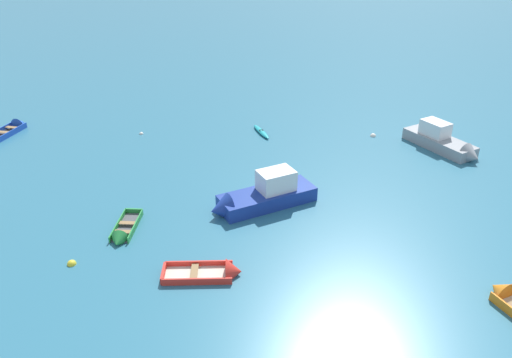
{
  "coord_description": "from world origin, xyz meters",
  "views": [
    {
      "loc": [
        -0.92,
        -6.14,
        14.39
      ],
      "look_at": [
        0.0,
        20.77,
        0.15
      ],
      "focal_mm": 33.96,
      "sensor_mm": 36.0,
      "label": 1
    }
  ],
  "objects_px": {
    "mooring_buoy_trailing": "(141,134)",
    "rowboat_blue_center": "(14,128)",
    "motor_launch_grey_near_right": "(444,142)",
    "kayak_turquoise_cluster_inner": "(261,132)",
    "rowboat_red_far_right": "(220,272)",
    "mooring_buoy_central": "(72,264)",
    "rowboat_green_foreground_center": "(122,235)",
    "mooring_buoy_between_boats_left": "(373,136)",
    "motor_launch_deep_blue_distant_center": "(261,196)"
  },
  "relations": [
    {
      "from": "rowboat_red_far_right",
      "to": "mooring_buoy_between_boats_left",
      "type": "xyz_separation_m",
      "value": [
        11.17,
        16.17,
        -0.16
      ]
    },
    {
      "from": "rowboat_blue_center",
      "to": "mooring_buoy_between_boats_left",
      "type": "relative_size",
      "value": 9.27
    },
    {
      "from": "mooring_buoy_between_boats_left",
      "to": "mooring_buoy_trailing",
      "type": "distance_m",
      "value": 17.83
    },
    {
      "from": "mooring_buoy_trailing",
      "to": "mooring_buoy_central",
      "type": "distance_m",
      "value": 16.15
    },
    {
      "from": "mooring_buoy_central",
      "to": "rowboat_blue_center",
      "type": "bearing_deg",
      "value": 119.1
    },
    {
      "from": "kayak_turquoise_cluster_inner",
      "to": "mooring_buoy_trailing",
      "type": "height_order",
      "value": "kayak_turquoise_cluster_inner"
    },
    {
      "from": "rowboat_red_far_right",
      "to": "motor_launch_deep_blue_distant_center",
      "type": "bearing_deg",
      "value": 70.95
    },
    {
      "from": "rowboat_red_far_right",
      "to": "mooring_buoy_central",
      "type": "xyz_separation_m",
      "value": [
        -7.12,
        1.06,
        -0.16
      ]
    },
    {
      "from": "rowboat_green_foreground_center",
      "to": "motor_launch_grey_near_right",
      "type": "xyz_separation_m",
      "value": [
        20.72,
        10.23,
        0.45
      ]
    },
    {
      "from": "kayak_turquoise_cluster_inner",
      "to": "rowboat_blue_center",
      "type": "height_order",
      "value": "rowboat_blue_center"
    },
    {
      "from": "motor_launch_deep_blue_distant_center",
      "to": "rowboat_red_far_right",
      "type": "bearing_deg",
      "value": -109.05
    },
    {
      "from": "rowboat_blue_center",
      "to": "kayak_turquoise_cluster_inner",
      "type": "bearing_deg",
      "value": -3.94
    },
    {
      "from": "kayak_turquoise_cluster_inner",
      "to": "motor_launch_grey_near_right",
      "type": "distance_m",
      "value": 13.39
    },
    {
      "from": "rowboat_blue_center",
      "to": "rowboat_red_far_right",
      "type": "bearing_deg",
      "value": -47.64
    },
    {
      "from": "motor_launch_deep_blue_distant_center",
      "to": "motor_launch_grey_near_right",
      "type": "xyz_separation_m",
      "value": [
        13.42,
        7.36,
        -0.05
      ]
    },
    {
      "from": "motor_launch_grey_near_right",
      "to": "rowboat_blue_center",
      "type": "bearing_deg",
      "value": 171.37
    },
    {
      "from": "motor_launch_deep_blue_distant_center",
      "to": "mooring_buoy_trailing",
      "type": "relative_size",
      "value": 20.72
    },
    {
      "from": "kayak_turquoise_cluster_inner",
      "to": "mooring_buoy_between_boats_left",
      "type": "distance_m",
      "value": 8.58
    },
    {
      "from": "mooring_buoy_between_boats_left",
      "to": "rowboat_red_far_right",
      "type": "bearing_deg",
      "value": -124.63
    },
    {
      "from": "motor_launch_deep_blue_distant_center",
      "to": "mooring_buoy_trailing",
      "type": "bearing_deg",
      "value": 128.3
    },
    {
      "from": "motor_launch_grey_near_right",
      "to": "mooring_buoy_central",
      "type": "distance_m",
      "value": 25.85
    },
    {
      "from": "rowboat_red_far_right",
      "to": "mooring_buoy_trailing",
      "type": "bearing_deg",
      "value": 111.09
    },
    {
      "from": "motor_launch_deep_blue_distant_center",
      "to": "kayak_turquoise_cluster_inner",
      "type": "bearing_deg",
      "value": 87.27
    },
    {
      "from": "kayak_turquoise_cluster_inner",
      "to": "rowboat_green_foreground_center",
      "type": "height_order",
      "value": "rowboat_green_foreground_center"
    },
    {
      "from": "kayak_turquoise_cluster_inner",
      "to": "rowboat_green_foreground_center",
      "type": "distance_m",
      "value": 15.86
    },
    {
      "from": "rowboat_blue_center",
      "to": "motor_launch_grey_near_right",
      "type": "distance_m",
      "value": 32.68
    },
    {
      "from": "motor_launch_deep_blue_distant_center",
      "to": "mooring_buoy_central",
      "type": "height_order",
      "value": "motor_launch_deep_blue_distant_center"
    },
    {
      "from": "rowboat_blue_center",
      "to": "rowboat_green_foreground_center",
      "type": "bearing_deg",
      "value": -52.57
    },
    {
      "from": "mooring_buoy_between_boats_left",
      "to": "mooring_buoy_trailing",
      "type": "relative_size",
      "value": 1.43
    },
    {
      "from": "motor_launch_deep_blue_distant_center",
      "to": "rowboat_red_far_right",
      "type": "relative_size",
      "value": 1.76
    },
    {
      "from": "kayak_turquoise_cluster_inner",
      "to": "rowboat_red_far_right",
      "type": "xyz_separation_m",
      "value": [
        -2.64,
        -17.05,
        0.03
      ]
    },
    {
      "from": "kayak_turquoise_cluster_inner",
      "to": "mooring_buoy_central",
      "type": "distance_m",
      "value": 18.74
    },
    {
      "from": "rowboat_blue_center",
      "to": "mooring_buoy_trailing",
      "type": "height_order",
      "value": "rowboat_blue_center"
    },
    {
      "from": "rowboat_red_far_right",
      "to": "mooring_buoy_between_boats_left",
      "type": "distance_m",
      "value": 19.65
    },
    {
      "from": "motor_launch_deep_blue_distant_center",
      "to": "motor_launch_grey_near_right",
      "type": "relative_size",
      "value": 1.06
    },
    {
      "from": "rowboat_green_foreground_center",
      "to": "motor_launch_grey_near_right",
      "type": "height_order",
      "value": "motor_launch_grey_near_right"
    },
    {
      "from": "rowboat_green_foreground_center",
      "to": "mooring_buoy_central",
      "type": "xyz_separation_m",
      "value": [
        -1.94,
        -2.2,
        -0.15
      ]
    },
    {
      "from": "rowboat_green_foreground_center",
      "to": "mooring_buoy_central",
      "type": "height_order",
      "value": "rowboat_green_foreground_center"
    },
    {
      "from": "mooring_buoy_between_boats_left",
      "to": "rowboat_blue_center",
      "type": "bearing_deg",
      "value": 175.44
    },
    {
      "from": "rowboat_green_foreground_center",
      "to": "rowboat_blue_center",
      "type": "xyz_separation_m",
      "value": [
        -11.59,
        15.14,
        0.04
      ]
    },
    {
      "from": "rowboat_green_foreground_center",
      "to": "rowboat_blue_center",
      "type": "distance_m",
      "value": 19.06
    },
    {
      "from": "mooring_buoy_trailing",
      "to": "mooring_buoy_between_boats_left",
      "type": "bearing_deg",
      "value": -3.32
    },
    {
      "from": "rowboat_blue_center",
      "to": "mooring_buoy_central",
      "type": "distance_m",
      "value": 19.84
    },
    {
      "from": "motor_launch_grey_near_right",
      "to": "kayak_turquoise_cluster_inner",
      "type": "bearing_deg",
      "value": 164.55
    },
    {
      "from": "rowboat_red_far_right",
      "to": "mooring_buoy_between_boats_left",
      "type": "height_order",
      "value": "rowboat_red_far_right"
    },
    {
      "from": "mooring_buoy_trailing",
      "to": "rowboat_blue_center",
      "type": "bearing_deg",
      "value": 173.28
    },
    {
      "from": "rowboat_green_foreground_center",
      "to": "mooring_buoy_central",
      "type": "distance_m",
      "value": 2.93
    },
    {
      "from": "kayak_turquoise_cluster_inner",
      "to": "rowboat_red_far_right",
      "type": "relative_size",
      "value": 0.78
    },
    {
      "from": "mooring_buoy_trailing",
      "to": "mooring_buoy_central",
      "type": "xyz_separation_m",
      "value": [
        -0.49,
        -16.14,
        0.0
      ]
    },
    {
      "from": "motor_launch_deep_blue_distant_center",
      "to": "kayak_turquoise_cluster_inner",
      "type": "height_order",
      "value": "motor_launch_deep_blue_distant_center"
    }
  ]
}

